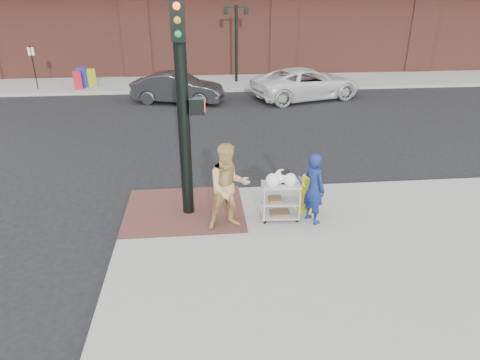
{
  "coord_description": "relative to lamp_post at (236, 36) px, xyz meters",
  "views": [
    {
      "loc": [
        -0.16,
        -8.22,
        5.02
      ],
      "look_at": [
        0.65,
        0.07,
        1.25
      ],
      "focal_mm": 32.0,
      "sensor_mm": 36.0,
      "label": 1
    }
  ],
  "objects": [
    {
      "name": "ground",
      "position": [
        -2.0,
        -16.0,
        -2.62
      ],
      "size": [
        220.0,
        220.0,
        0.0
      ],
      "primitive_type": "plane",
      "color": "black",
      "rests_on": "ground"
    },
    {
      "name": "sidewalk_far",
      "position": [
        10.5,
        16.0,
        -2.54
      ],
      "size": [
        65.0,
        36.0,
        0.15
      ],
      "primitive_type": "cube",
      "color": "#999791",
      "rests_on": "ground"
    },
    {
      "name": "brick_curb_ramp",
      "position": [
        -2.6,
        -15.1,
        -2.46
      ],
      "size": [
        2.8,
        2.4,
        0.01
      ],
      "primitive_type": "cube",
      "color": "brown",
      "rests_on": "sidewalk_near"
    },
    {
      "name": "lamp_post",
      "position": [
        0.0,
        0.0,
        0.0
      ],
      "size": [
        1.32,
        0.22,
        4.0
      ],
      "color": "black",
      "rests_on": "sidewalk_far"
    },
    {
      "name": "parking_sign",
      "position": [
        -10.5,
        -1.0,
        -1.37
      ],
      "size": [
        0.05,
        0.05,
        2.2
      ],
      "primitive_type": "cylinder",
      "color": "black",
      "rests_on": "sidewalk_far"
    },
    {
      "name": "traffic_signal_pole",
      "position": [
        -2.48,
        -15.23,
        0.21
      ],
      "size": [
        0.61,
        0.51,
        5.0
      ],
      "color": "black",
      "rests_on": "sidewalk_near"
    },
    {
      "name": "woman_blue",
      "position": [
        0.3,
        -15.9,
        -1.65
      ],
      "size": [
        0.62,
        0.71,
        1.64
      ],
      "primitive_type": "imported",
      "rotation": [
        0.0,
        0.0,
        2.04
      ],
      "color": "navy",
      "rests_on": "sidewalk_near"
    },
    {
      "name": "pedestrian_tan",
      "position": [
        -1.59,
        -15.97,
        -1.5
      ],
      "size": [
        1.07,
        0.91,
        1.94
      ],
      "primitive_type": "imported",
      "rotation": [
        0.0,
        0.0,
        0.21
      ],
      "color": "tan",
      "rests_on": "sidewalk_near"
    },
    {
      "name": "sedan_dark",
      "position": [
        -3.13,
        -4.01,
        -1.92
      ],
      "size": [
        4.45,
        2.46,
        1.39
      ],
      "primitive_type": "imported",
      "rotation": [
        0.0,
        0.0,
        1.32
      ],
      "color": "black",
      "rests_on": "ground"
    },
    {
      "name": "minivan_white",
      "position": [
        3.09,
        -3.8,
        -1.88
      ],
      "size": [
        5.83,
        3.92,
        1.48
      ],
      "primitive_type": "imported",
      "rotation": [
        0.0,
        0.0,
        1.87
      ],
      "color": "silver",
      "rests_on": "ground"
    },
    {
      "name": "utility_cart",
      "position": [
        -0.41,
        -15.75,
        -1.93
      ],
      "size": [
        0.89,
        0.53,
        1.19
      ],
      "color": "#A7A6AB",
      "rests_on": "sidewalk_near"
    },
    {
      "name": "fire_hydrant",
      "position": [
        0.26,
        -15.44,
        -1.97
      ],
      "size": [
        0.46,
        0.32,
        0.97
      ],
      "color": "#D4CA11",
      "rests_on": "sidewalk_near"
    },
    {
      "name": "newsbox_red",
      "position": [
        -8.36,
        -1.21,
        -2.0
      ],
      "size": [
        0.45,
        0.42,
        0.93
      ],
      "primitive_type": "cube",
      "rotation": [
        0.0,
        0.0,
        0.18
      ],
      "color": "red",
      "rests_on": "sidewalk_far"
    },
    {
      "name": "newsbox_yellow",
      "position": [
        -7.84,
        -0.6,
        -2.01
      ],
      "size": [
        0.5,
        0.48,
        0.92
      ],
      "primitive_type": "cube",
      "rotation": [
        0.0,
        0.0,
        -0.43
      ],
      "color": "gold",
      "rests_on": "sidewalk_far"
    },
    {
      "name": "newsbox_blue",
      "position": [
        -8.22,
        -0.8,
        -1.96
      ],
      "size": [
        0.52,
        0.5,
        1.02
      ],
      "primitive_type": "cube",
      "rotation": [
        0.0,
        0.0,
        -0.29
      ],
      "color": "#1A2CAD",
      "rests_on": "sidewalk_far"
    }
  ]
}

